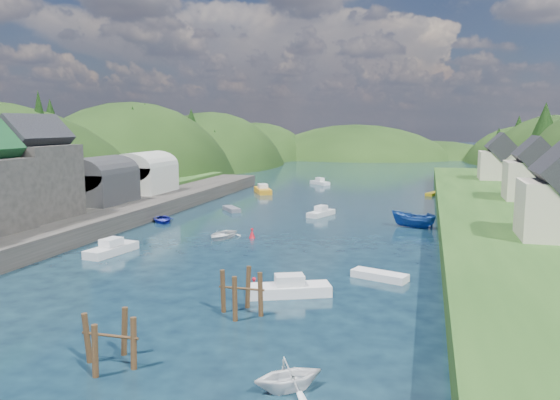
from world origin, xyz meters
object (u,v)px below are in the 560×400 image
(piling_cluster_near, at_px, (110,346))
(channel_buoy_near, at_px, (254,285))
(channel_buoy_far, at_px, (252,234))
(piling_cluster_far, at_px, (242,297))

(piling_cluster_near, bearing_deg, channel_buoy_near, 76.69)
(channel_buoy_near, distance_m, channel_buoy_far, 19.12)
(piling_cluster_far, bearing_deg, channel_buoy_near, 98.40)
(piling_cluster_near, height_order, piling_cluster_far, piling_cluster_far)
(channel_buoy_near, height_order, channel_buoy_far, same)
(piling_cluster_far, distance_m, channel_buoy_near, 4.87)
(piling_cluster_near, height_order, channel_buoy_near, piling_cluster_near)
(piling_cluster_far, xyz_separation_m, channel_buoy_far, (-6.79, 22.90, -0.69))
(piling_cluster_far, height_order, channel_buoy_near, piling_cluster_far)
(piling_cluster_far, distance_m, channel_buoy_far, 23.90)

